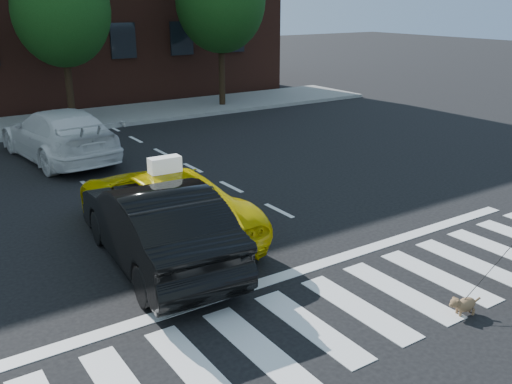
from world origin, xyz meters
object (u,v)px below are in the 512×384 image
(white_suv, at_px, (59,134))
(dog, at_px, (464,304))
(black_sedan, at_px, (156,224))
(taxi, at_px, (163,203))

(white_suv, bearing_deg, dog, 96.10)
(black_sedan, relative_size, dog, 8.96)
(black_sedan, xyz_separation_m, dog, (3.26, -4.49, -0.62))
(dog, bearing_deg, black_sedan, 145.72)
(taxi, distance_m, black_sedan, 1.34)
(white_suv, bearing_deg, black_sedan, 80.62)
(dog, bearing_deg, taxi, 134.34)
(white_suv, xyz_separation_m, dog, (2.66, -13.10, -0.62))
(black_sedan, height_order, white_suv, black_sedan)
(taxi, height_order, dog, taxi)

